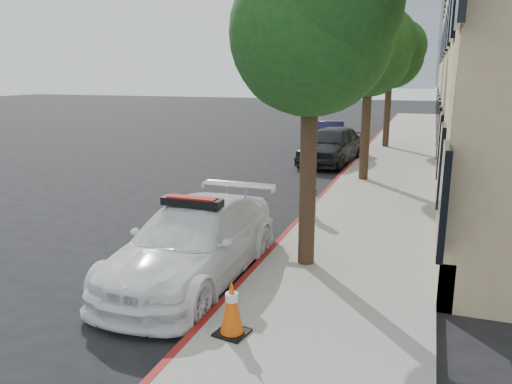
{
  "coord_description": "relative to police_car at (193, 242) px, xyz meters",
  "views": [
    {
      "loc": [
        4.92,
        -10.57,
        3.6
      ],
      "look_at": [
        1.33,
        -0.34,
        1.0
      ],
      "focal_mm": 35.0,
      "sensor_mm": 36.0,
      "label": 1
    }
  ],
  "objects": [
    {
      "name": "ground",
      "position": [
        -1.1,
        3.03,
        -0.68
      ],
      "size": [
        120.0,
        120.0,
        0.0
      ],
      "primitive_type": "plane",
      "color": "black",
      "rests_on": "ground"
    },
    {
      "name": "sidewalk",
      "position": [
        2.5,
        13.03,
        -0.61
      ],
      "size": [
        3.2,
        50.0,
        0.15
      ],
      "primitive_type": "cube",
      "color": "gray",
      "rests_on": "ground"
    },
    {
      "name": "curb_strip",
      "position": [
        0.96,
        13.03,
        -0.61
      ],
      "size": [
        0.12,
        50.0,
        0.15
      ],
      "primitive_type": "cube",
      "color": "maroon",
      "rests_on": "ground"
    },
    {
      "name": "tree_near",
      "position": [
        1.83,
        1.02,
        3.59
      ],
      "size": [
        2.92,
        2.82,
        5.62
      ],
      "color": "black",
      "rests_on": "sidewalk"
    },
    {
      "name": "tree_mid",
      "position": [
        1.83,
        9.02,
        3.48
      ],
      "size": [
        2.77,
        2.64,
        5.43
      ],
      "color": "black",
      "rests_on": "sidewalk"
    },
    {
      "name": "tree_far",
      "position": [
        1.83,
        17.02,
        3.71
      ],
      "size": [
        3.1,
        3.0,
        5.81
      ],
      "color": "black",
      "rests_on": "sidewalk"
    },
    {
      "name": "police_car",
      "position": [
        0.0,
        0.0,
        0.0
      ],
      "size": [
        1.92,
        4.67,
        1.5
      ],
      "rotation": [
        0.0,
        0.0,
        -0.0
      ],
      "color": "white",
      "rests_on": "ground"
    },
    {
      "name": "parked_car_mid",
      "position": [
        0.1,
        12.3,
        0.09
      ],
      "size": [
        2.33,
        4.68,
        1.53
      ],
      "primitive_type": "imported",
      "rotation": [
        0.0,
        0.0,
        -0.12
      ],
      "color": "black",
      "rests_on": "ground"
    },
    {
      "name": "parked_car_far",
      "position": [
        -0.84,
        16.56,
        -0.04
      ],
      "size": [
        1.89,
        4.05,
        1.28
      ],
      "primitive_type": "imported",
      "rotation": [
        0.0,
        0.0,
        0.14
      ],
      "color": "#151635",
      "rests_on": "ground"
    },
    {
      "name": "fire_hydrant",
      "position": [
        1.25,
        3.83,
        -0.15
      ],
      "size": [
        0.33,
        0.3,
        0.78
      ],
      "rotation": [
        0.0,
        0.0,
        0.21
      ],
      "color": "silver",
      "rests_on": "sidewalk"
    },
    {
      "name": "traffic_cone",
      "position": [
        1.48,
        -1.86,
        -0.14
      ],
      "size": [
        0.48,
        0.48,
        0.79
      ],
      "rotation": [
        0.0,
        0.0,
        -0.17
      ],
      "color": "black",
      "rests_on": "sidewalk"
    }
  ]
}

